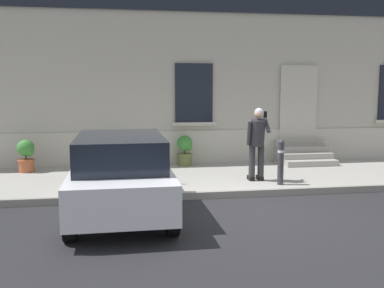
# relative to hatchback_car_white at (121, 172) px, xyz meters

# --- Properties ---
(ground_plane) EXTENTS (80.00, 80.00, 0.00)m
(ground_plane) POSITION_rel_hatchback_car_white_xyz_m (2.35, -0.10, -0.79)
(ground_plane) COLOR #232326
(sidewalk) EXTENTS (24.00, 3.60, 0.15)m
(sidewalk) POSITION_rel_hatchback_car_white_xyz_m (2.35, 2.70, -0.71)
(sidewalk) COLOR #99968E
(sidewalk) RESTS_ON ground
(curb_edge) EXTENTS (24.00, 0.12, 0.15)m
(curb_edge) POSITION_rel_hatchback_car_white_xyz_m (2.35, 0.84, -0.71)
(curb_edge) COLOR gray
(curb_edge) RESTS_ON ground
(building_facade) EXTENTS (24.00, 1.52, 7.50)m
(building_facade) POSITION_rel_hatchback_car_white_xyz_m (2.36, 5.19, 2.94)
(building_facade) COLOR #B2AD9E
(building_facade) RESTS_ON ground
(entrance_stoop) EXTENTS (1.52, 1.28, 0.64)m
(entrance_stoop) POSITION_rel_hatchback_car_white_xyz_m (5.34, 4.02, -0.40)
(entrance_stoop) COLOR #9E998E
(entrance_stoop) RESTS_ON sidewalk
(hatchback_car_white) EXTENTS (1.81, 4.07, 1.50)m
(hatchback_car_white) POSITION_rel_hatchback_car_white_xyz_m (0.00, 0.00, 0.00)
(hatchback_car_white) COLOR white
(hatchback_car_white) RESTS_ON ground
(bollard_near_person) EXTENTS (0.15, 0.15, 1.04)m
(bollard_near_person) POSITION_rel_hatchback_car_white_xyz_m (3.61, 1.25, -0.08)
(bollard_near_person) COLOR #333338
(bollard_near_person) RESTS_ON sidewalk
(bollard_far_left) EXTENTS (0.15, 0.15, 1.04)m
(bollard_far_left) POSITION_rel_hatchback_car_white_xyz_m (0.09, 1.25, -0.08)
(bollard_far_left) COLOR #333338
(bollard_far_left) RESTS_ON sidewalk
(person_on_phone) EXTENTS (0.51, 0.50, 1.74)m
(person_on_phone) POSITION_rel_hatchback_car_white_xyz_m (3.20, 1.72, 0.36)
(person_on_phone) COLOR #2D2D33
(person_on_phone) RESTS_ON sidewalk
(planter_terracotta) EXTENTS (0.44, 0.44, 0.86)m
(planter_terracotta) POSITION_rel_hatchback_car_white_xyz_m (-2.44, 3.78, -0.18)
(planter_terracotta) COLOR #B25B38
(planter_terracotta) RESTS_ON sidewalk
(planter_charcoal) EXTENTS (0.44, 0.44, 0.86)m
(planter_charcoal) POSITION_rel_hatchback_car_white_xyz_m (-0.31, 3.84, -0.18)
(planter_charcoal) COLOR #2D2D30
(planter_charcoal) RESTS_ON sidewalk
(planter_olive) EXTENTS (0.44, 0.44, 0.86)m
(planter_olive) POSITION_rel_hatchback_car_white_xyz_m (1.82, 4.08, -0.18)
(planter_olive) COLOR #606B38
(planter_olive) RESTS_ON sidewalk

